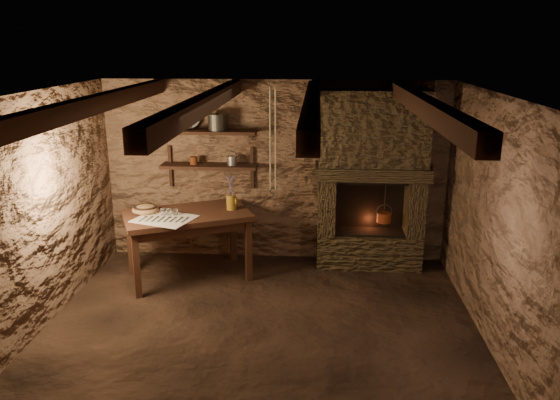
# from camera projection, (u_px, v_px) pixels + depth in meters

# --- Properties ---
(floor) EXTENTS (4.50, 4.50, 0.00)m
(floor) POSITION_uv_depth(u_px,v_px,m) (260.00, 329.00, 5.65)
(floor) COLOR black
(floor) RESTS_ON ground
(back_wall) EXTENTS (4.50, 0.04, 2.40)m
(back_wall) POSITION_uv_depth(u_px,v_px,m) (275.00, 172.00, 7.23)
(back_wall) COLOR #4C3123
(back_wall) RESTS_ON floor
(front_wall) EXTENTS (4.50, 0.04, 2.40)m
(front_wall) POSITION_uv_depth(u_px,v_px,m) (225.00, 320.00, 3.40)
(front_wall) COLOR #4C3123
(front_wall) RESTS_ON floor
(left_wall) EXTENTS (0.04, 4.00, 2.40)m
(left_wall) POSITION_uv_depth(u_px,v_px,m) (36.00, 214.00, 5.46)
(left_wall) COLOR #4C3123
(left_wall) RESTS_ON floor
(right_wall) EXTENTS (0.04, 4.00, 2.40)m
(right_wall) POSITION_uv_depth(u_px,v_px,m) (495.00, 224.00, 5.17)
(right_wall) COLOR #4C3123
(right_wall) RESTS_ON floor
(ceiling) EXTENTS (4.50, 4.00, 0.04)m
(ceiling) POSITION_uv_depth(u_px,v_px,m) (258.00, 94.00, 4.98)
(ceiling) COLOR black
(ceiling) RESTS_ON back_wall
(beam_far_left) EXTENTS (0.14, 3.95, 0.16)m
(beam_far_left) POSITION_uv_depth(u_px,v_px,m) (99.00, 103.00, 5.10)
(beam_far_left) COLOR black
(beam_far_left) RESTS_ON ceiling
(beam_mid_left) EXTENTS (0.14, 3.95, 0.16)m
(beam_mid_left) POSITION_uv_depth(u_px,v_px,m) (204.00, 104.00, 5.04)
(beam_mid_left) COLOR black
(beam_mid_left) RESTS_ON ceiling
(beam_mid_right) EXTENTS (0.14, 3.95, 0.16)m
(beam_mid_right) POSITION_uv_depth(u_px,v_px,m) (312.00, 105.00, 4.97)
(beam_mid_right) COLOR black
(beam_mid_right) RESTS_ON ceiling
(beam_far_right) EXTENTS (0.14, 3.95, 0.16)m
(beam_far_right) POSITION_uv_depth(u_px,v_px,m) (424.00, 106.00, 4.90)
(beam_far_right) COLOR black
(beam_far_right) RESTS_ON ceiling
(shelf_lower) EXTENTS (1.25, 0.30, 0.04)m
(shelf_lower) POSITION_uv_depth(u_px,v_px,m) (209.00, 166.00, 7.10)
(shelf_lower) COLOR black
(shelf_lower) RESTS_ON back_wall
(shelf_upper) EXTENTS (1.25, 0.30, 0.04)m
(shelf_upper) POSITION_uv_depth(u_px,v_px,m) (208.00, 132.00, 6.98)
(shelf_upper) COLOR black
(shelf_upper) RESTS_ON back_wall
(hearth) EXTENTS (1.43, 0.51, 2.30)m
(hearth) POSITION_uv_depth(u_px,v_px,m) (372.00, 175.00, 6.92)
(hearth) COLOR #3A2C1D
(hearth) RESTS_ON floor
(work_table) EXTENTS (1.71, 1.39, 0.85)m
(work_table) POSITION_uv_depth(u_px,v_px,m) (188.00, 243.00, 6.76)
(work_table) COLOR black
(work_table) RESTS_ON floor
(linen_cloth) EXTENTS (0.79, 0.71, 0.01)m
(linen_cloth) POSITION_uv_depth(u_px,v_px,m) (165.00, 219.00, 6.42)
(linen_cloth) COLOR white
(linen_cloth) RESTS_ON work_table
(pewter_cutlery_row) EXTENTS (0.59, 0.38, 0.01)m
(pewter_cutlery_row) POSITION_uv_depth(u_px,v_px,m) (164.00, 218.00, 6.39)
(pewter_cutlery_row) COLOR gray
(pewter_cutlery_row) RESTS_ON linen_cloth
(drinking_glasses) EXTENTS (0.21, 0.06, 0.08)m
(drinking_glasses) POSITION_uv_depth(u_px,v_px,m) (169.00, 212.00, 6.52)
(drinking_glasses) COLOR white
(drinking_glasses) RESTS_ON linen_cloth
(stoneware_jug) EXTENTS (0.14, 0.14, 0.43)m
(stoneware_jug) POSITION_uv_depth(u_px,v_px,m) (231.00, 195.00, 6.74)
(stoneware_jug) COLOR #A57620
(stoneware_jug) RESTS_ON work_table
(wooden_bowl) EXTENTS (0.43, 0.43, 0.11)m
(wooden_bowl) POSITION_uv_depth(u_px,v_px,m) (145.00, 210.00, 6.65)
(wooden_bowl) COLOR brown
(wooden_bowl) RESTS_ON work_table
(iron_stockpot) EXTENTS (0.30, 0.30, 0.19)m
(iron_stockpot) POSITION_uv_depth(u_px,v_px,m) (218.00, 123.00, 6.94)
(iron_stockpot) COLOR #312F2B
(iron_stockpot) RESTS_ON shelf_upper
(tin_pan) EXTENTS (0.27, 0.12, 0.27)m
(tin_pan) POSITION_uv_depth(u_px,v_px,m) (190.00, 118.00, 7.05)
(tin_pan) COLOR #A3A29D
(tin_pan) RESTS_ON shelf_upper
(small_kettle) EXTENTS (0.20, 0.17, 0.18)m
(small_kettle) POSITION_uv_depth(u_px,v_px,m) (232.00, 160.00, 7.06)
(small_kettle) COLOR #A3A29D
(small_kettle) RESTS_ON shelf_lower
(rusty_tin) EXTENTS (0.13, 0.13, 0.10)m
(rusty_tin) POSITION_uv_depth(u_px,v_px,m) (194.00, 161.00, 7.10)
(rusty_tin) COLOR #552311
(rusty_tin) RESTS_ON shelf_lower
(red_pot) EXTENTS (0.24, 0.24, 0.54)m
(red_pot) POSITION_uv_depth(u_px,v_px,m) (384.00, 217.00, 7.01)
(red_pot) COLOR maroon
(red_pot) RESTS_ON hearth
(hanging_ropes) EXTENTS (0.08, 0.08, 1.20)m
(hanging_ropes) POSITION_uv_depth(u_px,v_px,m) (273.00, 139.00, 6.15)
(hanging_ropes) COLOR #C5B78B
(hanging_ropes) RESTS_ON ceiling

